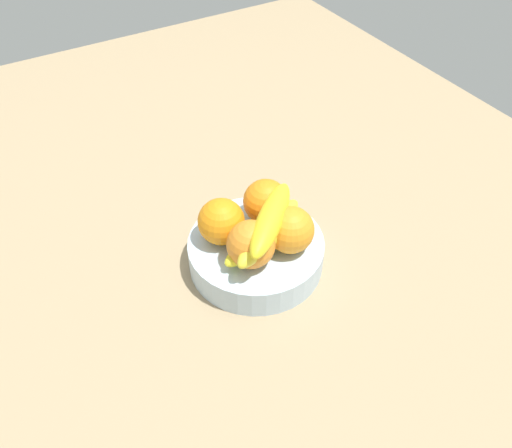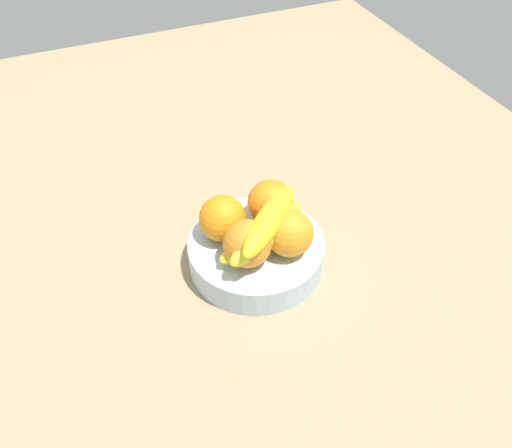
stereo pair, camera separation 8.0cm
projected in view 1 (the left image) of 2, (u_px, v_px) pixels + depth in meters
The scene contains 7 objects.
ground_plane at pixel (259, 250), 94.43cm from camera, with size 180.00×140.00×3.00cm, color #9E8764.
fruit_bowl at pixel (256, 252), 88.48cm from camera, with size 22.27×22.27×5.05cm, color silver.
orange_front_left at pixel (220, 220), 84.90cm from camera, with size 7.56×7.56×7.56cm, color orange.
orange_front_right at pixel (251, 244), 81.07cm from camera, with size 7.56×7.56×7.56cm, color orange.
orange_center at pixel (290, 230), 83.32cm from camera, with size 7.56×7.56×7.56cm, color orange.
orange_back_left at pixel (266, 202), 88.11cm from camera, with size 7.56×7.56×7.56cm, color orange.
banana_bunch at pixel (268, 230), 82.77cm from camera, with size 14.37×17.46×8.40cm.
Camera 1 is at (-55.57, 33.47, 67.28)cm, focal length 37.62 mm.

